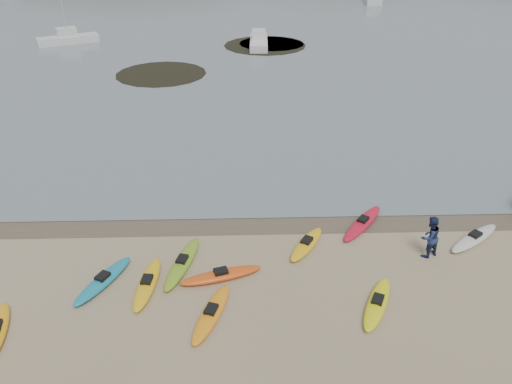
{
  "coord_description": "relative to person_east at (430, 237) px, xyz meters",
  "views": [
    {
      "loc": [
        -0.63,
        -20.52,
        13.16
      ],
      "look_at": [
        0.0,
        0.0,
        1.5
      ],
      "focal_mm": 35.0,
      "sensor_mm": 36.0,
      "label": 1
    }
  ],
  "objects": [
    {
      "name": "person_east",
      "position": [
        0.0,
        0.0,
        0.0
      ],
      "size": [
        1.17,
        1.07,
        1.95
      ],
      "primitive_type": "imported",
      "rotation": [
        0.0,
        0.0,
        3.59
      ],
      "color": "navy",
      "rests_on": "ground"
    },
    {
      "name": "kayaks",
      "position": [
        -7.75,
        -1.1,
        -0.81
      ],
      "size": [
        21.55,
        9.75,
        0.34
      ],
      "color": "silver",
      "rests_on": "ground"
    },
    {
      "name": "kelp_mats",
      "position": [
        -8.41,
        35.25,
        -0.95
      ],
      "size": [
        18.65,
        19.3,
        0.04
      ],
      "color": "black",
      "rests_on": "water"
    },
    {
      "name": "wet_sand",
      "position": [
        -7.34,
        2.88,
        -0.97
      ],
      "size": [
        60.0,
        60.0,
        0.0
      ],
      "primitive_type": "plane",
      "color": "brown",
      "rests_on": "ground"
    },
    {
      "name": "ground",
      "position": [
        -7.34,
        3.18,
        -0.98
      ],
      "size": [
        600.0,
        600.0,
        0.0
      ],
      "primitive_type": "plane",
      "color": "tan",
      "rests_on": "ground"
    }
  ]
}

